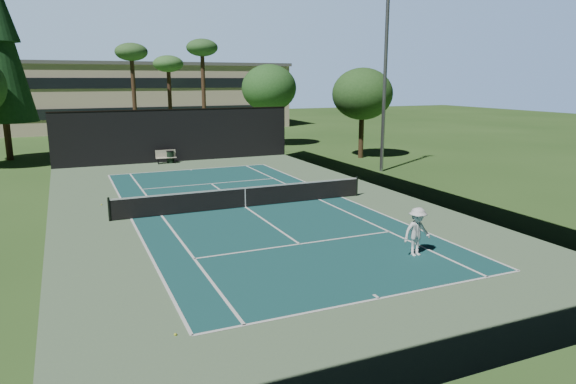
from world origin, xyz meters
name	(u,v)px	position (x,y,z in m)	size (l,w,h in m)	color
ground	(245,207)	(0.00, 0.00, 0.00)	(160.00, 160.00, 0.00)	#305720
apron_slab	(245,207)	(0.00, 0.00, 0.01)	(18.00, 32.00, 0.01)	#5E7E58
court_surface	(245,207)	(0.00, 0.00, 0.01)	(10.97, 23.77, 0.01)	#184D4D
court_lines	(245,207)	(0.00, 0.00, 0.02)	(11.07, 23.87, 0.01)	white
tennis_net	(245,196)	(0.00, 0.00, 0.56)	(12.90, 0.10, 1.10)	black
fence	(244,167)	(0.00, 0.06, 2.01)	(18.04, 32.05, 4.03)	black
player	(417,232)	(3.33, -9.22, 0.89)	(1.15, 0.66, 1.78)	white
tennis_ball_a	(175,334)	(-5.85, -11.70, 0.04)	(0.07, 0.07, 0.07)	#C4D330
tennis_ball_b	(232,201)	(-0.22, 1.45, 0.03)	(0.06, 0.06, 0.06)	#C6D330
tennis_ball_c	(218,192)	(-0.27, 3.99, 0.03)	(0.07, 0.07, 0.07)	#CDD330
tennis_ball_d	(101,205)	(-6.53, 3.31, 0.04)	(0.07, 0.07, 0.07)	yellow
park_bench	(166,156)	(-1.04, 15.36, 0.55)	(1.50, 0.45, 1.02)	beige
trash_bin	(170,157)	(-0.71, 15.40, 0.48)	(0.56, 0.56, 0.95)	black
palm_a	(132,56)	(-2.00, 24.00, 8.19)	(2.80, 2.80, 9.32)	#47301E
palm_b	(168,67)	(1.50, 26.00, 7.36)	(2.80, 2.80, 8.42)	#41291C
palm_c	(202,52)	(4.00, 23.00, 8.60)	(2.80, 2.80, 9.77)	#48301F
decid_tree_a	(269,88)	(10.00, 22.00, 5.42)	(5.12, 5.12, 7.62)	#492D1F
decid_tree_b	(362,94)	(14.00, 12.00, 5.08)	(4.80, 4.80, 7.14)	#432F1D
campus_building	(128,96)	(0.00, 45.98, 4.21)	(40.50, 12.50, 8.30)	#C7B39A
light_pole	(385,76)	(12.00, 6.00, 6.46)	(0.90, 0.25, 12.22)	gray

